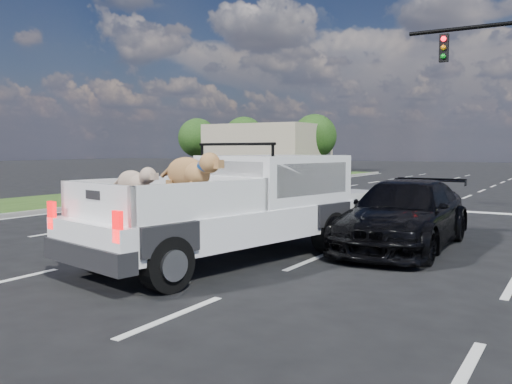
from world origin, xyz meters
TOP-DOWN VIEW (x-y plane):
  - ground at (0.00, 0.00)m, footprint 160.00×160.00m
  - road_markings at (0.00, 6.56)m, footprint 17.75×60.00m
  - grass_median_left at (-11.50, 6.00)m, footprint 5.00×60.00m
  - curb_left at (-9.05, 6.00)m, footprint 0.15×60.00m
  - building_left at (-20.00, 36.00)m, footprint 10.00×8.00m
  - tree_far_a at (-30.00, 38.00)m, footprint 4.20×4.20m
  - tree_far_b at (-24.00, 38.00)m, footprint 4.20×4.20m
  - tree_far_c at (-16.00, 38.00)m, footprint 4.20×4.20m
  - pickup_truck at (0.45, -0.61)m, footprint 3.31×6.29m
  - silver_sedan at (-2.31, 5.87)m, footprint 2.48×4.53m
  - black_coupe at (2.88, 2.27)m, footprint 2.09×5.01m

SIDE VIEW (x-z plane):
  - ground at x=0.00m, z-range 0.00..0.00m
  - road_markings at x=0.00m, z-range 0.00..0.01m
  - grass_median_left at x=-11.50m, z-range 0.00..0.10m
  - curb_left at x=-9.05m, z-range 0.00..0.14m
  - black_coupe at x=2.88m, z-range 0.00..1.45m
  - silver_sedan at x=-2.31m, z-range 0.00..1.46m
  - pickup_truck at x=0.45m, z-range -0.08..2.16m
  - building_left at x=-20.00m, z-range 0.00..4.40m
  - tree_far_a at x=-30.00m, z-range 0.59..5.99m
  - tree_far_b at x=-24.00m, z-range 0.59..5.99m
  - tree_far_c at x=-16.00m, z-range 0.59..5.99m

